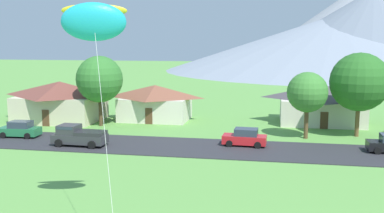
{
  "coord_description": "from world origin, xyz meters",
  "views": [
    {
      "loc": [
        3.01,
        -8.82,
        10.24
      ],
      "look_at": [
        -1.79,
        17.22,
        6.21
      ],
      "focal_mm": 41.16,
      "sensor_mm": 36.0,
      "label": 1
    }
  ],
  "objects_px": {
    "tree_center": "(100,79)",
    "parked_car_red_mid_east": "(245,138)",
    "house_rightmost": "(60,100)",
    "parked_car_green_east_end": "(20,129)",
    "tree_left_of_center": "(307,92)",
    "pickup_truck_charcoal_west_side": "(78,135)",
    "kite_flyer_with_kite": "(94,24)",
    "house_right_center": "(321,103)",
    "house_leftmost": "(155,102)",
    "tree_right_of_center": "(359,82)"
  },
  "relations": [
    {
      "from": "parked_car_red_mid_east",
      "to": "tree_center",
      "type": "bearing_deg",
      "value": 157.86
    },
    {
      "from": "tree_center",
      "to": "tree_right_of_center",
      "type": "bearing_deg",
      "value": -1.13
    },
    {
      "from": "house_leftmost",
      "to": "house_right_center",
      "type": "xyz_separation_m",
      "value": [
        20.78,
        1.63,
        0.15
      ]
    },
    {
      "from": "tree_center",
      "to": "kite_flyer_with_kite",
      "type": "height_order",
      "value": "kite_flyer_with_kite"
    },
    {
      "from": "house_right_center",
      "to": "pickup_truck_charcoal_west_side",
      "type": "relative_size",
      "value": 2.02
    },
    {
      "from": "parked_car_red_mid_east",
      "to": "parked_car_green_east_end",
      "type": "height_order",
      "value": "same"
    },
    {
      "from": "tree_left_of_center",
      "to": "kite_flyer_with_kite",
      "type": "xyz_separation_m",
      "value": [
        -12.65,
        -24.82,
        6.2
      ]
    },
    {
      "from": "house_rightmost",
      "to": "parked_car_red_mid_east",
      "type": "height_order",
      "value": "house_rightmost"
    },
    {
      "from": "house_leftmost",
      "to": "tree_center",
      "type": "xyz_separation_m",
      "value": [
        -5.39,
        -5.07,
        3.28
      ]
    },
    {
      "from": "parked_car_red_mid_east",
      "to": "house_leftmost",
      "type": "bearing_deg",
      "value": 135.08
    },
    {
      "from": "house_right_center",
      "to": "parked_car_green_east_end",
      "type": "distance_m",
      "value": 35.21
    },
    {
      "from": "tree_center",
      "to": "house_rightmost",
      "type": "bearing_deg",
      "value": 159.5
    },
    {
      "from": "house_leftmost",
      "to": "tree_right_of_center",
      "type": "bearing_deg",
      "value": -13.34
    },
    {
      "from": "house_rightmost",
      "to": "parked_car_green_east_end",
      "type": "relative_size",
      "value": 2.51
    },
    {
      "from": "parked_car_red_mid_east",
      "to": "pickup_truck_charcoal_west_side",
      "type": "bearing_deg",
      "value": -169.8
    },
    {
      "from": "house_right_center",
      "to": "tree_left_of_center",
      "type": "height_order",
      "value": "tree_left_of_center"
    },
    {
      "from": "tree_left_of_center",
      "to": "kite_flyer_with_kite",
      "type": "relative_size",
      "value": 0.57
    },
    {
      "from": "house_right_center",
      "to": "house_rightmost",
      "type": "distance_m",
      "value": 32.81
    },
    {
      "from": "house_rightmost",
      "to": "parked_car_green_east_end",
      "type": "xyz_separation_m",
      "value": [
        0.4,
        -9.99,
        -1.73
      ]
    },
    {
      "from": "tree_right_of_center",
      "to": "kite_flyer_with_kite",
      "type": "bearing_deg",
      "value": -123.95
    },
    {
      "from": "house_rightmost",
      "to": "pickup_truck_charcoal_west_side",
      "type": "xyz_separation_m",
      "value": [
        8.14,
        -12.44,
        -1.54
      ]
    },
    {
      "from": "house_rightmost",
      "to": "pickup_truck_charcoal_west_side",
      "type": "bearing_deg",
      "value": -56.79
    },
    {
      "from": "house_leftmost",
      "to": "pickup_truck_charcoal_west_side",
      "type": "height_order",
      "value": "house_leftmost"
    },
    {
      "from": "house_right_center",
      "to": "tree_left_of_center",
      "type": "distance_m",
      "value": 9.9
    },
    {
      "from": "tree_right_of_center",
      "to": "tree_left_of_center",
      "type": "bearing_deg",
      "value": -159.56
    },
    {
      "from": "parked_car_green_east_end",
      "to": "tree_center",
      "type": "bearing_deg",
      "value": 51.95
    },
    {
      "from": "house_leftmost",
      "to": "house_rightmost",
      "type": "distance_m",
      "value": 12.05
    },
    {
      "from": "house_right_center",
      "to": "tree_right_of_center",
      "type": "distance_m",
      "value": 8.55
    },
    {
      "from": "tree_left_of_center",
      "to": "pickup_truck_charcoal_west_side",
      "type": "distance_m",
      "value": 23.5
    },
    {
      "from": "pickup_truck_charcoal_west_side",
      "to": "kite_flyer_with_kite",
      "type": "bearing_deg",
      "value": -61.81
    },
    {
      "from": "tree_right_of_center",
      "to": "parked_car_green_east_end",
      "type": "distance_m",
      "value": 36.17
    },
    {
      "from": "tree_left_of_center",
      "to": "parked_car_green_east_end",
      "type": "relative_size",
      "value": 1.63
    },
    {
      "from": "house_leftmost",
      "to": "parked_car_green_east_end",
      "type": "bearing_deg",
      "value": -131.83
    },
    {
      "from": "tree_center",
      "to": "parked_car_red_mid_east",
      "type": "xyz_separation_m",
      "value": [
        17.69,
        -7.2,
        -4.75
      ]
    },
    {
      "from": "tree_center",
      "to": "kite_flyer_with_kite",
      "type": "relative_size",
      "value": 0.69
    },
    {
      "from": "house_right_center",
      "to": "house_rightmost",
      "type": "bearing_deg",
      "value": -172.43
    },
    {
      "from": "tree_center",
      "to": "tree_right_of_center",
      "type": "xyz_separation_m",
      "value": [
        29.17,
        -0.57,
        0.22
      ]
    },
    {
      "from": "tree_right_of_center",
      "to": "kite_flyer_with_kite",
      "type": "height_order",
      "value": "kite_flyer_with_kite"
    },
    {
      "from": "house_leftmost",
      "to": "house_right_center",
      "type": "relative_size",
      "value": 0.87
    },
    {
      "from": "house_leftmost",
      "to": "parked_car_green_east_end",
      "type": "relative_size",
      "value": 2.15
    },
    {
      "from": "house_right_center",
      "to": "parked_car_red_mid_east",
      "type": "distance_m",
      "value": 16.36
    },
    {
      "from": "pickup_truck_charcoal_west_side",
      "to": "parked_car_green_east_end",
      "type": "bearing_deg",
      "value": 162.47
    },
    {
      "from": "tree_left_of_center",
      "to": "house_rightmost",
      "type": "bearing_deg",
      "value": 170.62
    },
    {
      "from": "tree_right_of_center",
      "to": "house_right_center",
      "type": "bearing_deg",
      "value": 112.4
    },
    {
      "from": "house_right_center",
      "to": "parked_car_red_mid_east",
      "type": "relative_size",
      "value": 2.48
    },
    {
      "from": "house_rightmost",
      "to": "tree_left_of_center",
      "type": "xyz_separation_m",
      "value": [
        30.1,
        -4.97,
        2.26
      ]
    },
    {
      "from": "tree_right_of_center",
      "to": "parked_car_red_mid_east",
      "type": "bearing_deg",
      "value": -150.01
    },
    {
      "from": "tree_center",
      "to": "parked_car_green_east_end",
      "type": "xyz_separation_m",
      "value": [
        -5.96,
        -7.61,
        -4.75
      ]
    },
    {
      "from": "tree_right_of_center",
      "to": "parked_car_red_mid_east",
      "type": "distance_m",
      "value": 14.15
    },
    {
      "from": "tree_left_of_center",
      "to": "pickup_truck_charcoal_west_side",
      "type": "xyz_separation_m",
      "value": [
        -21.96,
        -7.47,
        -3.8
      ]
    }
  ]
}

